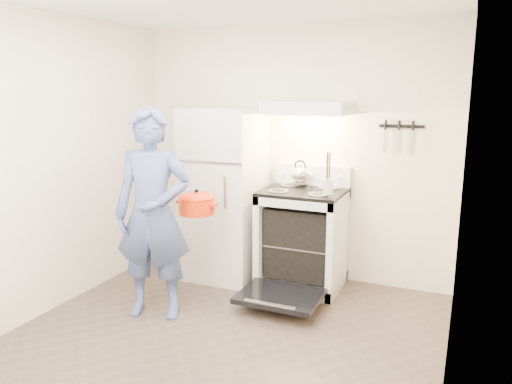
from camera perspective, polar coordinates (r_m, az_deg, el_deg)
floor at (r=3.84m, az=-5.51°, el=-17.76°), size 3.60×3.60×0.00m
back_wall at (r=5.03m, az=4.16°, el=4.46°), size 3.20×0.02×2.50m
refrigerator at (r=5.00m, az=-3.53°, el=-0.22°), size 0.70×0.70×1.70m
stove_body at (r=4.82m, az=5.33°, el=-5.50°), size 0.76×0.65×0.92m
cooktop at (r=4.70m, az=5.44°, el=0.03°), size 0.76×0.65×0.03m
backsplash at (r=4.95m, az=6.48°, el=1.96°), size 0.76×0.07×0.20m
oven_door at (r=4.41m, az=2.78°, el=-11.79°), size 0.70×0.54×0.04m
oven_rack at (r=4.83m, az=5.32°, el=-5.73°), size 0.60×0.52×0.01m
range_hood at (r=4.68m, az=5.91°, el=9.54°), size 0.76×0.50×0.12m
knife_strip at (r=4.74m, az=16.31°, el=7.22°), size 0.40×0.02×0.03m
pizza_stone at (r=4.75m, az=5.14°, el=-5.86°), size 0.30×0.30×0.02m
tea_kettle at (r=4.85m, az=5.04°, el=2.13°), size 0.21×0.18×0.26m
utensil_jar at (r=4.41m, az=8.20°, el=0.63°), size 0.11×0.11×0.13m
person at (r=4.18m, az=-11.68°, el=-2.51°), size 0.73×0.58×1.75m
dutch_oven at (r=4.30m, az=-6.78°, el=-1.54°), size 0.38×0.31×0.24m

